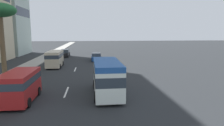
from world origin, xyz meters
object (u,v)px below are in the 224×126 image
(minibus_second, at_px, (107,76))
(car_fourth, at_px, (65,53))
(car_fifth, at_px, (96,57))
(palm_tree, at_px, (0,14))
(van_lead, at_px, (20,85))
(van_third, at_px, (55,58))

(minibus_second, distance_m, car_fourth, 28.91)
(car_fifth, bearing_deg, palm_tree, 141.48)
(car_fourth, relative_size, palm_tree, 0.57)
(minibus_second, xyz_separation_m, car_fourth, (28.05, 6.98, -0.81))
(van_lead, bearing_deg, minibus_second, 98.38)
(minibus_second, bearing_deg, car_fifth, 0.63)
(van_third, distance_m, car_fifth, 9.16)
(van_lead, height_order, car_fourth, van_lead)
(van_third, xyz_separation_m, car_fourth, (13.43, 0.13, -0.64))
(car_fourth, bearing_deg, minibus_second, 13.97)
(minibus_second, height_order, van_third, minibus_second)
(palm_tree, bearing_deg, van_third, -30.22)
(car_fifth, bearing_deg, car_fourth, 43.42)
(van_third, bearing_deg, car_fourth, -179.44)
(van_lead, xyz_separation_m, van_third, (15.62, 0.07, 0.08))
(van_lead, bearing_deg, car_fifth, 163.36)
(minibus_second, relative_size, car_fifth, 1.33)
(van_lead, xyz_separation_m, car_fifth, (21.91, -6.55, -0.60))
(minibus_second, xyz_separation_m, van_third, (14.62, 6.84, -0.17))
(car_fourth, xyz_separation_m, car_fifth, (-7.13, -6.75, -0.05))
(van_third, bearing_deg, minibus_second, 25.09)
(van_lead, height_order, palm_tree, palm_tree)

